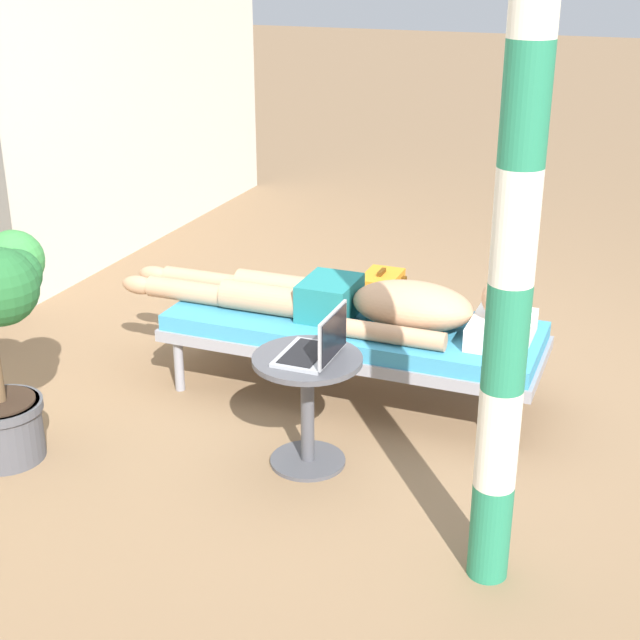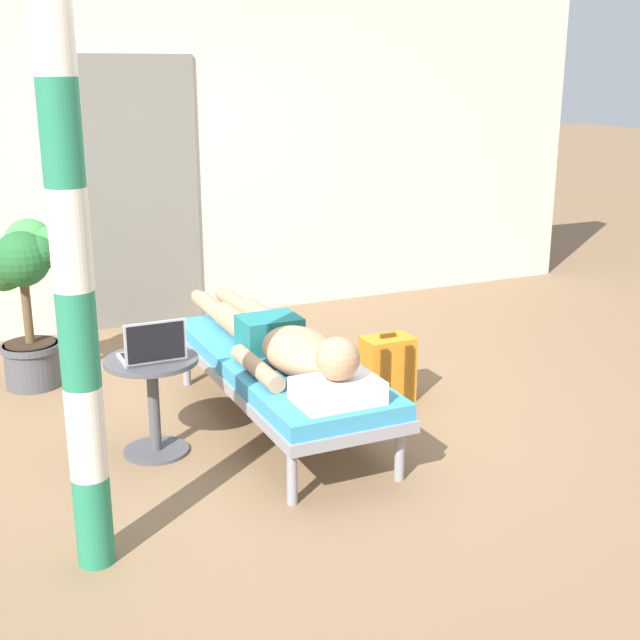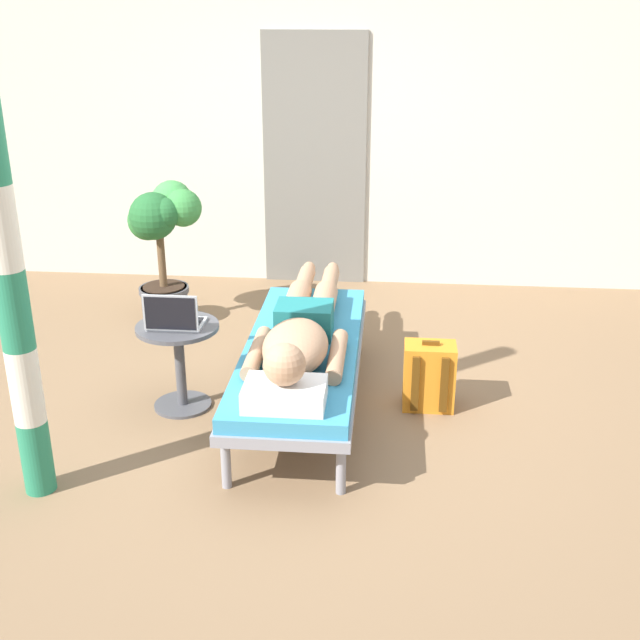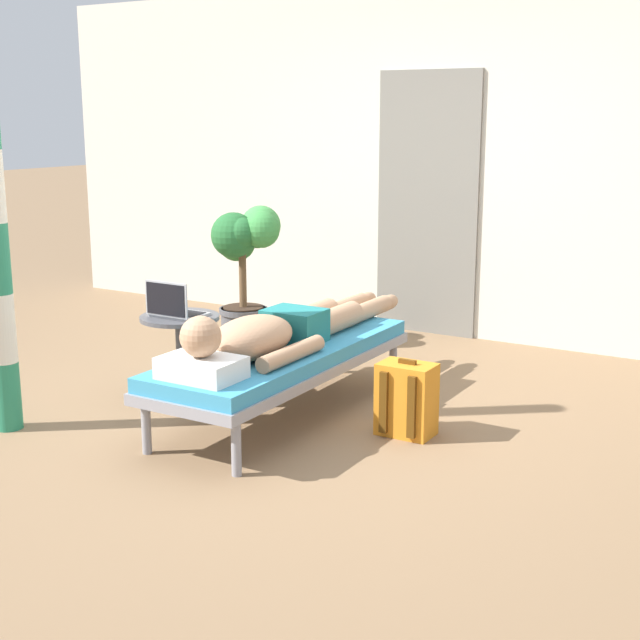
% 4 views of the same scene
% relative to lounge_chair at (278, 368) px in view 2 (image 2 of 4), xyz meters
% --- Properties ---
extents(ground_plane, '(40.00, 40.00, 0.00)m').
position_rel_lounge_chair_xyz_m(ground_plane, '(0.02, -0.09, -0.35)').
color(ground_plane, '#846647').
extents(house_wall_back, '(7.60, 0.20, 2.70)m').
position_rel_lounge_chair_xyz_m(house_wall_back, '(-0.00, 2.41, 1.00)').
color(house_wall_back, beige).
rests_on(house_wall_back, ground).
extents(house_door_panel, '(0.84, 0.03, 2.04)m').
position_rel_lounge_chair_xyz_m(house_door_panel, '(-0.15, 2.30, 0.67)').
color(house_door_panel, slate).
rests_on(house_door_panel, ground).
extents(lounge_chair, '(0.67, 1.91, 0.42)m').
position_rel_lounge_chair_xyz_m(lounge_chair, '(0.00, 0.00, 0.00)').
color(lounge_chair, gray).
rests_on(lounge_chair, ground).
extents(person_reclining, '(0.53, 2.17, 0.32)m').
position_rel_lounge_chair_xyz_m(person_reclining, '(0.00, -0.06, 0.17)').
color(person_reclining, white).
rests_on(person_reclining, lounge_chair).
extents(side_table, '(0.48, 0.48, 0.52)m').
position_rel_lounge_chair_xyz_m(side_table, '(-0.72, -0.04, 0.01)').
color(side_table, '#4C4C51').
rests_on(side_table, ground).
extents(laptop, '(0.31, 0.24, 0.23)m').
position_rel_lounge_chair_xyz_m(laptop, '(-0.72, -0.09, 0.24)').
color(laptop, '#A5A8AD').
rests_on(laptop, side_table).
extents(backpack, '(0.30, 0.26, 0.42)m').
position_rel_lounge_chair_xyz_m(backpack, '(0.74, 0.09, -0.15)').
color(backpack, orange).
rests_on(backpack, ground).
extents(potted_plant, '(0.57, 0.56, 1.04)m').
position_rel_lounge_chair_xyz_m(potted_plant, '(-1.16, 1.26, 0.35)').
color(potted_plant, '#4C4C51').
rests_on(potted_plant, ground).
extents(porch_post, '(0.15, 0.15, 2.68)m').
position_rel_lounge_chair_xyz_m(porch_post, '(-1.20, -0.96, 0.99)').
color(porch_post, '#267F59').
rests_on(porch_post, ground).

